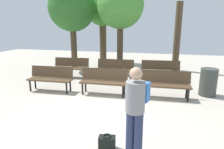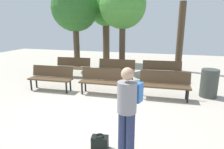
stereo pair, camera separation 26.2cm
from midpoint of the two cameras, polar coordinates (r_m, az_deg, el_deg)
The scene contains 14 objects.
ground_plane at distance 5.45m, azimuth -6.92°, elevation -11.16°, with size 24.00×24.00×0.00m, color #B2A899.
bench_r0_c0 at distance 7.41m, azimuth -18.43°, elevation -0.73°, with size 1.62×0.54×0.87m.
bench_r0_c1 at distance 6.71m, azimuth -3.49°, elevation -1.55°, with size 1.62×0.53×0.87m.
bench_r0_c2 at distance 6.55m, azimuth 14.15°, elevation -2.34°, with size 1.62×0.54×0.87m.
bench_r1_c0 at distance 9.11m, azimuth -12.68°, elevation 2.38°, with size 1.63×0.60×0.87m.
bench_r1_c1 at distance 8.50m, azimuth 0.04°, elevation 1.88°, with size 1.62×0.55×0.87m.
bench_r1_c2 at distance 8.42m, azimuth 13.12°, elevation 1.39°, with size 1.63×0.61×0.87m.
tree_0 at distance 10.75m, azimuth -12.30°, elevation 18.34°, with size 2.41×2.41×4.39m.
tree_1 at distance 10.59m, azimuth 17.82°, elevation 10.34°, with size 0.33×0.33×3.45m.
tree_2 at distance 12.22m, azimuth -3.38°, elevation 17.74°, with size 1.88×1.88×4.13m.
tree_3 at distance 9.96m, azimuth 1.67°, elevation 19.37°, with size 2.26×2.26×4.38m.
visitor_with_backpack at distance 3.50m, azimuth 4.81°, elevation -9.29°, with size 0.46×0.59×1.65m.
handbag at distance 3.98m, azimuth -3.46°, elevation -19.22°, with size 0.34×0.23×0.29m.
trash_bin at distance 7.26m, azimuth 25.36°, elevation -2.03°, with size 0.55×0.55×0.93m, color #383D38.
Camera 1 is at (1.65, -4.62, 2.33)m, focal length 31.33 mm.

